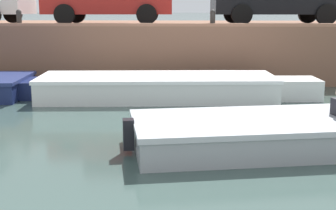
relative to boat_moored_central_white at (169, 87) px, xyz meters
The scene contains 7 objects.
ground_plane 4.10m from the boat_moored_central_white, 78.78° to the right, with size 400.00×400.00×0.00m, color #384C47.
far_quay_wall 4.99m from the boat_moored_central_white, 80.77° to the left, with size 60.00×6.00×1.62m, color brown.
far_wall_coping 2.57m from the boat_moored_central_white, 68.46° to the left, with size 60.00×0.24×0.08m, color #9F6C52.
boat_moored_central_white is the anchor object (origin of this frame).
motorboat_passing 4.41m from the boat_moored_central_white, 58.38° to the right, with size 6.05×2.65×0.96m.
mooring_bollard_west 5.01m from the boat_moored_central_white, 153.16° to the left, with size 0.15×0.15×0.45m.
mooring_bollard_mid 2.88m from the boat_moored_central_white, 62.74° to the left, with size 0.15×0.15×0.45m.
Camera 1 is at (-0.37, -0.90, 2.11)m, focal length 50.00 mm.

